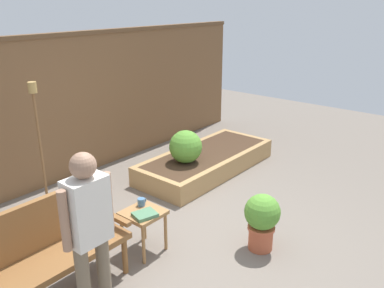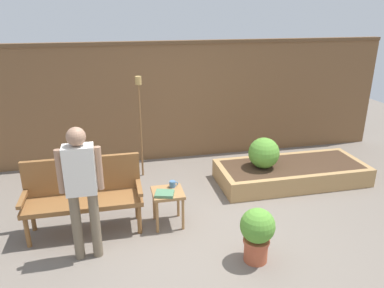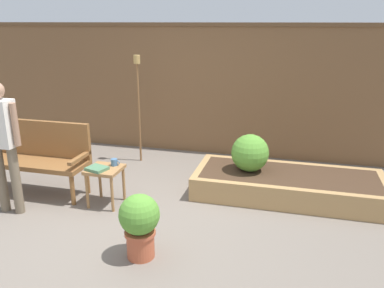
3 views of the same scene
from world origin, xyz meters
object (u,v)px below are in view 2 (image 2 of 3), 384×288
Objects in this scene: cup_on_table at (173,184)px; tiki_torch at (140,109)px; side_table at (168,197)px; person_by_bench at (81,183)px; garden_bench at (83,190)px; shrub_near_bench at (264,153)px; potted_boxwood at (257,232)px; book_on_table at (165,194)px.

tiki_torch reaches higher than cup_on_table.
side_table is 1.23m from person_by_bench.
garden_bench is 1.13m from cup_on_table.
shrub_near_bench reaches higher than side_table.
garden_bench is 2.95× the size of shrub_near_bench.
cup_on_table is at bearing 125.53° from potted_boxwood.
person_by_bench reaches higher than shrub_near_bench.
shrub_near_bench is at bearing 26.37° from side_table.
side_table is at bearing 25.25° from person_by_bench.
shrub_near_bench is (2.71, 0.68, -0.00)m from garden_bench.
side_table is (1.05, -0.15, -0.15)m from garden_bench.
potted_boxwood is 2.85m from tiki_torch.
shrub_near_bench is 0.29× the size of tiki_torch.
book_on_table is 1.94m from shrub_near_bench.
cup_on_table is 0.07× the size of tiki_torch.
shrub_near_bench reaches higher than potted_boxwood.
tiki_torch is (-1.85, 0.76, 0.62)m from shrub_near_bench.
garden_bench is 2.23× the size of potted_boxwood.
tiki_torch is at bearing 100.25° from cup_on_table.
potted_boxwood is (0.84, -0.95, -0.02)m from side_table.
cup_on_table is at bearing 70.75° from book_on_table.
book_on_table is at bearing 22.16° from person_by_bench.
book_on_table is (-0.14, -0.19, -0.02)m from cup_on_table.
garden_bench is at bearing 177.87° from cup_on_table.
garden_bench is 1.07m from side_table.
shrub_near_bench is at bearing 24.42° from cup_on_table.
book_on_table is at bearing -13.32° from garden_bench.
book_on_table is 0.14× the size of tiki_torch.
person_by_bench reaches higher than side_table.
cup_on_table is at bearing -79.75° from tiki_torch.
person_by_bench is at bearing -154.75° from side_table.
cup_on_table is 1.74m from shrub_near_bench.
tiki_torch reaches higher than garden_bench.
side_table is 2.09× the size of book_on_table.
side_table is 0.18m from cup_on_table.
potted_boxwood is 1.32× the size of shrub_near_bench.
person_by_bench reaches higher than garden_bench.
cup_on_table is 0.24m from book_on_table.
book_on_table is (-0.05, -0.09, 0.10)m from side_table.
cup_on_table is at bearing -2.13° from garden_bench.
garden_bench is 3.00× the size of side_table.
side_table is at bearing -8.11° from garden_bench.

